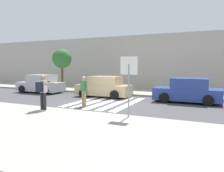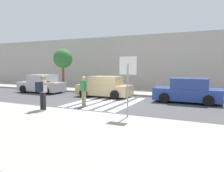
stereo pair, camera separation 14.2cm
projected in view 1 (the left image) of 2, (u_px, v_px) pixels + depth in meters
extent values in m
plane|color=#424244|center=(105.00, 103.00, 13.81)|extent=(120.00, 120.00, 0.00)
cube|color=#9E998C|center=(31.00, 126.00, 8.20)|extent=(60.00, 6.00, 0.14)
cube|color=#9E998C|center=(135.00, 91.00, 19.23)|extent=(60.00, 4.80, 0.14)
cube|color=#ADA89E|center=(149.00, 63.00, 22.97)|extent=(56.00, 4.00, 5.30)
cube|color=silver|center=(85.00, 100.00, 14.66)|extent=(0.44, 5.20, 0.01)
cube|color=silver|center=(95.00, 101.00, 14.33)|extent=(0.44, 5.20, 0.01)
cube|color=silver|center=(106.00, 102.00, 13.99)|extent=(0.44, 5.20, 0.01)
cube|color=silver|center=(118.00, 103.00, 13.66)|extent=(0.44, 5.20, 0.01)
cube|color=silver|center=(130.00, 104.00, 13.33)|extent=(0.44, 5.20, 0.01)
cylinder|color=gray|center=(129.00, 91.00, 9.27)|extent=(0.07, 0.07, 2.25)
cube|color=white|center=(129.00, 66.00, 9.18)|extent=(0.76, 0.03, 0.76)
cube|color=red|center=(129.00, 66.00, 9.20)|extent=(0.66, 0.02, 0.66)
cylinder|color=#232328|center=(42.00, 101.00, 10.90)|extent=(0.15, 0.15, 0.88)
cylinder|color=#232328|center=(45.00, 101.00, 10.80)|extent=(0.15, 0.15, 0.88)
cube|color=silver|center=(43.00, 86.00, 10.78)|extent=(0.40, 0.27, 0.60)
sphere|color=#A37556|center=(43.00, 78.00, 10.74)|extent=(0.23, 0.23, 0.23)
cylinder|color=#A37556|center=(43.00, 83.00, 11.07)|extent=(0.14, 0.59, 0.10)
cylinder|color=#A37556|center=(50.00, 83.00, 10.85)|extent=(0.14, 0.59, 0.10)
cube|color=black|center=(49.00, 82.00, 11.11)|extent=(0.15, 0.11, 0.10)
cube|color=black|center=(39.00, 87.00, 10.58)|extent=(0.33, 0.22, 0.48)
cylinder|color=tan|center=(83.00, 98.00, 12.71)|extent=(0.15, 0.15, 0.88)
cylinder|color=tan|center=(85.00, 99.00, 12.57)|extent=(0.15, 0.15, 0.88)
cube|color=#3D844C|center=(84.00, 86.00, 12.57)|extent=(0.44, 0.36, 0.60)
sphere|color=tan|center=(84.00, 78.00, 12.53)|extent=(0.23, 0.23, 0.23)
cylinder|color=#3D844C|center=(81.00, 86.00, 12.74)|extent=(0.10, 0.10, 0.58)
cylinder|color=#3D844C|center=(86.00, 86.00, 12.40)|extent=(0.10, 0.10, 0.58)
cube|color=#B7BABF|center=(40.00, 86.00, 18.91)|extent=(4.10, 1.70, 0.76)
cube|color=#B7BABF|center=(42.00, 78.00, 18.78)|extent=(2.20, 1.56, 0.64)
cube|color=slate|center=(32.00, 78.00, 19.23)|extent=(0.10, 1.50, 0.54)
cube|color=slate|center=(50.00, 79.00, 18.38)|extent=(0.10, 1.50, 0.51)
cylinder|color=black|center=(22.00, 89.00, 18.69)|extent=(0.64, 0.22, 0.64)
cylinder|color=black|center=(37.00, 87.00, 20.23)|extent=(0.64, 0.22, 0.64)
cylinder|color=black|center=(45.00, 91.00, 17.63)|extent=(0.64, 0.22, 0.64)
cylinder|color=black|center=(59.00, 89.00, 19.17)|extent=(0.64, 0.22, 0.64)
cube|color=tan|center=(104.00, 90.00, 16.36)|extent=(4.10, 1.70, 0.76)
cube|color=tan|center=(105.00, 81.00, 16.23)|extent=(2.20, 1.56, 0.64)
cube|color=slate|center=(93.00, 80.00, 16.67)|extent=(0.10, 1.50, 0.54)
cube|color=slate|center=(117.00, 81.00, 15.83)|extent=(0.10, 1.50, 0.51)
cylinder|color=black|center=(83.00, 93.00, 16.14)|extent=(0.64, 0.22, 0.64)
cylinder|color=black|center=(94.00, 91.00, 17.67)|extent=(0.64, 0.22, 0.64)
cylinder|color=black|center=(115.00, 95.00, 15.08)|extent=(0.64, 0.22, 0.64)
cylinder|color=black|center=(124.00, 92.00, 16.62)|extent=(0.64, 0.22, 0.64)
cube|color=#284293|center=(187.00, 94.00, 13.89)|extent=(4.10, 1.70, 0.76)
cube|color=#284293|center=(190.00, 83.00, 13.76)|extent=(2.20, 1.56, 0.64)
cube|color=slate|center=(172.00, 83.00, 14.20)|extent=(0.10, 1.50, 0.54)
cube|color=slate|center=(206.00, 84.00, 13.36)|extent=(0.10, 1.50, 0.51)
cylinder|color=black|center=(164.00, 98.00, 13.67)|extent=(0.64, 0.22, 0.64)
cylinder|color=black|center=(169.00, 95.00, 15.20)|extent=(0.64, 0.22, 0.64)
cylinder|color=black|center=(208.00, 101.00, 12.61)|extent=(0.64, 0.22, 0.64)
cylinder|color=black|center=(209.00, 97.00, 14.15)|extent=(0.64, 0.22, 0.64)
cylinder|color=brown|center=(62.00, 76.00, 20.77)|extent=(0.24, 0.24, 2.32)
sphere|color=#2D662D|center=(62.00, 58.00, 20.61)|extent=(1.81, 1.81, 1.81)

